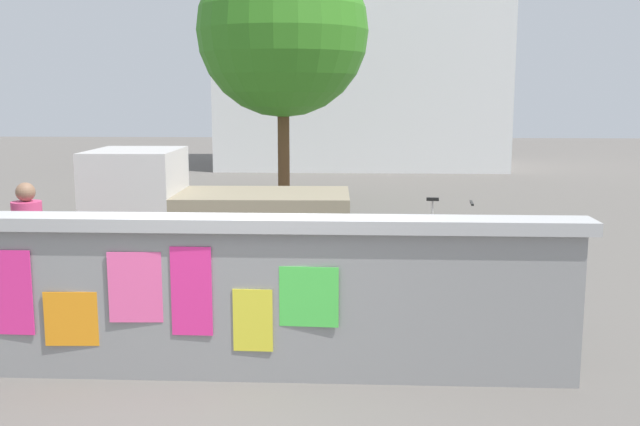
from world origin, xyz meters
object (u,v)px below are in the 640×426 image
object	(u,v)px
motorcycle	(453,294)
bicycle_near	(441,234)
tree_roadside	(283,31)
auto_rickshaw_truck	(207,217)
person_walking	(28,237)
bicycle_far	(463,258)

from	to	relation	value
motorcycle	bicycle_near	distance (m)	4.02
bicycle_near	tree_roadside	distance (m)	7.11
auto_rickshaw_truck	person_walking	world-z (taller)	auto_rickshaw_truck
bicycle_near	auto_rickshaw_truck	bearing A→B (deg)	-154.25
auto_rickshaw_truck	bicycle_near	size ratio (longest dim) A/B	2.13
person_walking	tree_roadside	world-z (taller)	tree_roadside
bicycle_far	person_walking	bearing A→B (deg)	-160.22
auto_rickshaw_truck	bicycle_near	bearing A→B (deg)	25.75
bicycle_near	bicycle_far	distance (m)	1.77
person_walking	motorcycle	bearing A→B (deg)	-3.92
bicycle_far	tree_roadside	xyz separation A→B (m)	(-3.19, 7.01, 3.67)
bicycle_near	person_walking	xyz separation A→B (m)	(-5.18, -3.67, 0.62)
motorcycle	bicycle_far	bearing A→B (deg)	79.00
auto_rickshaw_truck	bicycle_far	bearing A→B (deg)	-1.27
bicycle_far	tree_roadside	size ratio (longest dim) A/B	0.28
person_walking	bicycle_far	bearing A→B (deg)	19.78
auto_rickshaw_truck	tree_roadside	size ratio (longest dim) A/B	0.61
motorcycle	bicycle_far	size ratio (longest dim) A/B	1.11
person_walking	tree_roadside	size ratio (longest dim) A/B	0.27
motorcycle	person_walking	xyz separation A→B (m)	(-4.84, 0.33, 0.52)
person_walking	tree_roadside	bearing A→B (deg)	76.82
tree_roadside	auto_rickshaw_truck	bearing A→B (deg)	-93.38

